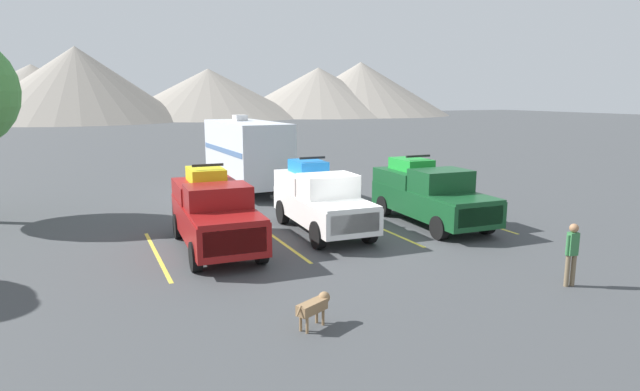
{
  "coord_description": "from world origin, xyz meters",
  "views": [
    {
      "loc": [
        -7.81,
        -15.27,
        4.79
      ],
      "look_at": [
        0.0,
        1.91,
        1.2
      ],
      "focal_mm": 29.73,
      "sensor_mm": 36.0,
      "label": 1
    }
  ],
  "objects_px": {
    "pickup_truck_b": "(320,198)",
    "person_a": "(572,250)",
    "pickup_truck_c": "(429,193)",
    "dog": "(315,306)",
    "pickup_truck_a": "(214,212)",
    "camper_trailer_a": "(247,152)"
  },
  "relations": [
    {
      "from": "pickup_truck_b",
      "to": "person_a",
      "type": "relative_size",
      "value": 3.31
    },
    {
      "from": "pickup_truck_c",
      "to": "dog",
      "type": "xyz_separation_m",
      "value": [
        -7.64,
        -6.62,
        -0.69
      ]
    },
    {
      "from": "dog",
      "to": "pickup_truck_c",
      "type": "bearing_deg",
      "value": 40.91
    },
    {
      "from": "pickup_truck_b",
      "to": "dog",
      "type": "distance_m",
      "value": 8.02
    },
    {
      "from": "pickup_truck_b",
      "to": "pickup_truck_a",
      "type": "bearing_deg",
      "value": -171.57
    },
    {
      "from": "pickup_truck_a",
      "to": "pickup_truck_c",
      "type": "distance_m",
      "value": 8.16
    },
    {
      "from": "dog",
      "to": "camper_trailer_a",
      "type": "bearing_deg",
      "value": 78.1
    },
    {
      "from": "pickup_truck_b",
      "to": "dog",
      "type": "relative_size",
      "value": 5.8
    },
    {
      "from": "pickup_truck_a",
      "to": "person_a",
      "type": "xyz_separation_m",
      "value": [
        7.39,
        -7.13,
        -0.24
      ]
    },
    {
      "from": "pickup_truck_a",
      "to": "pickup_truck_c",
      "type": "height_order",
      "value": "pickup_truck_a"
    },
    {
      "from": "pickup_truck_b",
      "to": "dog",
      "type": "bearing_deg",
      "value": -115.24
    },
    {
      "from": "pickup_truck_c",
      "to": "dog",
      "type": "distance_m",
      "value": 10.13
    },
    {
      "from": "person_a",
      "to": "camper_trailer_a",
      "type": "bearing_deg",
      "value": 102.18
    },
    {
      "from": "pickup_truck_c",
      "to": "camper_trailer_a",
      "type": "xyz_separation_m",
      "value": [
        -4.29,
        9.24,
        0.85
      ]
    },
    {
      "from": "pickup_truck_a",
      "to": "person_a",
      "type": "height_order",
      "value": "pickup_truck_a"
    },
    {
      "from": "person_a",
      "to": "dog",
      "type": "bearing_deg",
      "value": 175.94
    },
    {
      "from": "pickup_truck_b",
      "to": "dog",
      "type": "height_order",
      "value": "pickup_truck_b"
    },
    {
      "from": "pickup_truck_c",
      "to": "dog",
      "type": "height_order",
      "value": "pickup_truck_c"
    },
    {
      "from": "pickup_truck_a",
      "to": "pickup_truck_b",
      "type": "distance_m",
      "value": 3.97
    },
    {
      "from": "pickup_truck_b",
      "to": "camper_trailer_a",
      "type": "bearing_deg",
      "value": 90.43
    },
    {
      "from": "pickup_truck_c",
      "to": "pickup_truck_a",
      "type": "bearing_deg",
      "value": 179.81
    },
    {
      "from": "pickup_truck_a",
      "to": "pickup_truck_b",
      "type": "height_order",
      "value": "pickup_truck_a"
    }
  ]
}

